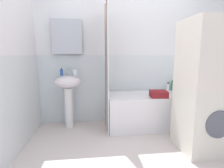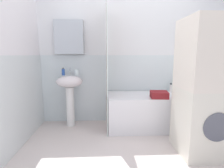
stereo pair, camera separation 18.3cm
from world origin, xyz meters
TOP-DOWN VIEW (x-y plane):
  - ground_plane at (0.00, 0.00)m, footprint 4.80×5.60m
  - wall_back_tiled at (-0.06, 1.26)m, footprint 3.60×0.18m
  - wall_left_tiled at (-1.57, 0.34)m, footprint 0.07×1.81m
  - sink at (-1.02, 1.03)m, footprint 0.44×0.34m
  - faucet at (-1.02, 1.11)m, footprint 0.03×0.12m
  - soap_dispenser at (-1.12, 1.06)m, footprint 0.05×0.05m
  - toothbrush_cup at (-0.89, 1.06)m, footprint 0.07×0.07m
  - bathtub at (0.34, 0.89)m, footprint 1.44×0.65m
  - shower_curtain at (-0.39, 0.89)m, footprint 0.01×0.65m
  - conditioner_bottle at (0.96, 1.14)m, footprint 0.04×0.04m
  - lotion_bottle at (0.86, 1.16)m, footprint 0.06×0.06m
  - body_wash_bottle at (0.75, 1.13)m, footprint 0.04×0.04m
  - towel_folded at (0.40, 0.68)m, footprint 0.28×0.25m
  - washer_dryer_stack at (0.77, 0.10)m, footprint 0.58×0.57m

SIDE VIEW (x-z plane):
  - ground_plane at x=0.00m, z-range -0.04..0.00m
  - bathtub at x=0.34m, z-range 0.00..0.56m
  - towel_folded at x=0.40m, z-range 0.56..0.66m
  - body_wash_bottle at x=0.75m, z-range 0.55..0.71m
  - sink at x=-1.02m, z-range 0.20..1.07m
  - lotion_bottle at x=0.86m, z-range 0.55..0.74m
  - conditioner_bottle at x=0.96m, z-range 0.55..0.76m
  - washer_dryer_stack at x=0.77m, z-range 0.00..1.62m
  - toothbrush_cup at x=-0.89m, z-range 0.87..0.97m
  - soap_dispenser at x=-1.12m, z-range 0.86..0.99m
  - faucet at x=-1.02m, z-range 0.87..0.99m
  - shower_curtain at x=-0.39m, z-range 0.00..2.00m
  - wall_left_tiled at x=-1.57m, z-range -0.08..2.32m
  - wall_back_tiled at x=-0.06m, z-range -0.06..2.34m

